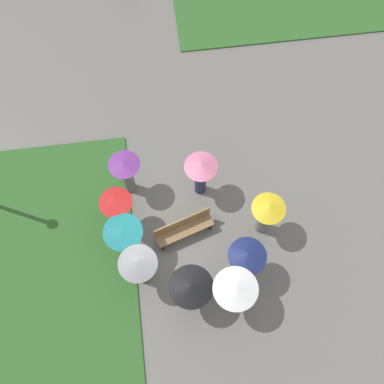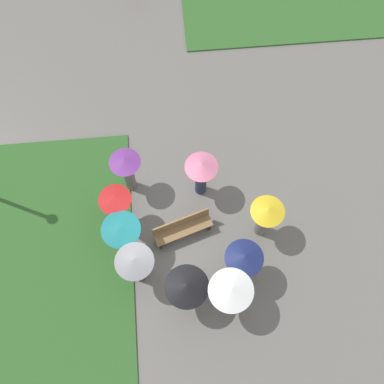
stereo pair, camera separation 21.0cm
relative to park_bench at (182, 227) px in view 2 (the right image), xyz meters
name	(u,v)px [view 2 (the right image)]	position (x,y,z in m)	size (l,w,h in m)	color
ground_plane	(164,243)	(-0.57, -0.29, -0.47)	(90.00, 90.00, 0.00)	#66635E
park_bench	(182,227)	(0.00, 0.00, 0.00)	(1.81, 0.92, 0.90)	brown
crowd_person_grey	(136,264)	(-1.33, -1.22, 0.89)	(1.05, 1.05, 1.90)	#47382D
crowd_person_pink	(201,171)	(0.67, 1.34, 0.89)	(0.96, 0.96, 1.93)	#282D47
crowd_person_yellow	(265,217)	(2.34, -0.14, 0.73)	(0.95, 0.95, 1.84)	slate
crowd_person_navy	(243,260)	(1.54, -1.36, 0.90)	(1.04, 1.04, 1.83)	black
crowd_person_teal	(122,233)	(-1.65, -0.30, 0.86)	(1.08, 1.08, 1.83)	slate
crowd_person_black	(187,288)	(-0.02, -1.96, 0.81)	(1.18, 1.18, 1.70)	slate
crowd_person_white	(230,293)	(1.09, -2.19, 0.93)	(1.18, 1.18, 1.91)	#47382D
crowd_person_red	(117,205)	(-1.79, 0.58, 0.74)	(0.93, 0.93, 1.82)	#282D47
crowd_person_purple	(127,169)	(-1.47, 1.66, 0.77)	(0.91, 0.91, 1.88)	slate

